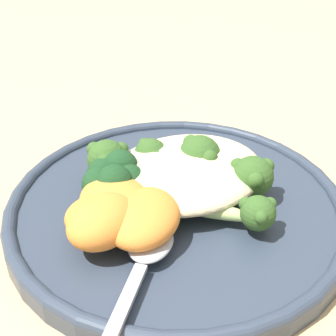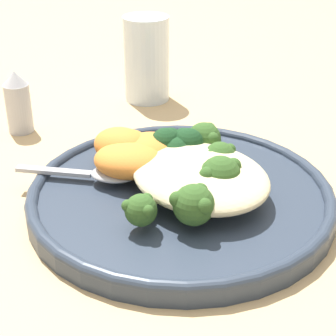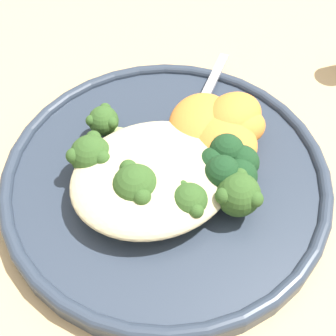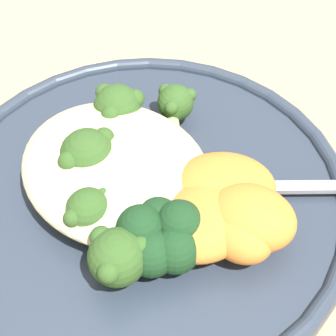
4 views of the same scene
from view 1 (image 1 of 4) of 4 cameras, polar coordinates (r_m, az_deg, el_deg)
ground_plane at (r=0.42m, az=0.28°, el=-5.16°), size 4.00×4.00×0.00m
plate at (r=0.40m, az=0.65°, el=-4.83°), size 0.29×0.29×0.02m
quinoa_mound at (r=0.41m, az=2.08°, el=-0.22°), size 0.14×0.12×0.03m
broccoli_stalk_0 at (r=0.37m, az=7.22°, el=-5.12°), size 0.09×0.10×0.03m
broccoli_stalk_1 at (r=0.39m, az=8.16°, el=-1.77°), size 0.10×0.04×0.04m
broccoli_stalk_2 at (r=0.41m, az=3.39°, el=0.59°), size 0.09×0.07×0.04m
broccoli_stalk_3 at (r=0.41m, az=-1.30°, el=0.38°), size 0.04×0.09×0.03m
broccoli_stalk_4 at (r=0.41m, az=-6.21°, el=0.14°), size 0.05×0.10×0.04m
sweet_potato_chunk_0 at (r=0.35m, az=-7.93°, el=-6.44°), size 0.07×0.07×0.04m
sweet_potato_chunk_1 at (r=0.37m, az=-6.22°, el=-4.32°), size 0.06×0.07×0.03m
sweet_potato_chunk_2 at (r=0.36m, az=-8.81°, el=-5.77°), size 0.05×0.04×0.03m
sweet_potato_chunk_3 at (r=0.35m, az=-3.06°, el=-6.06°), size 0.09×0.09×0.03m
kale_tuft at (r=0.39m, az=-6.65°, el=-1.22°), size 0.05×0.05×0.04m
spoon at (r=0.34m, az=-2.63°, el=-10.19°), size 0.10×0.10×0.01m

